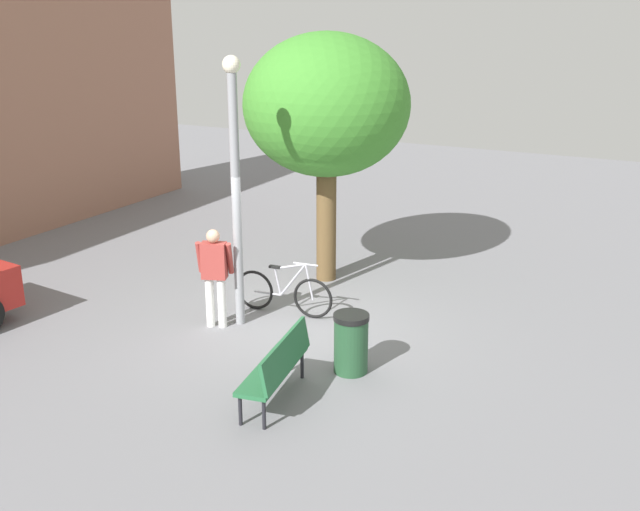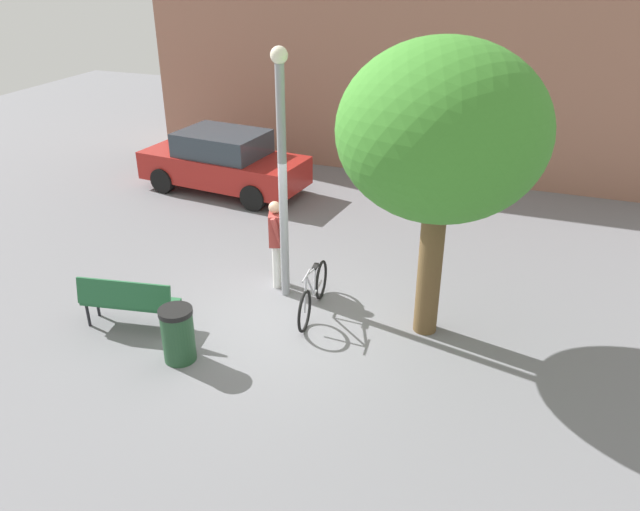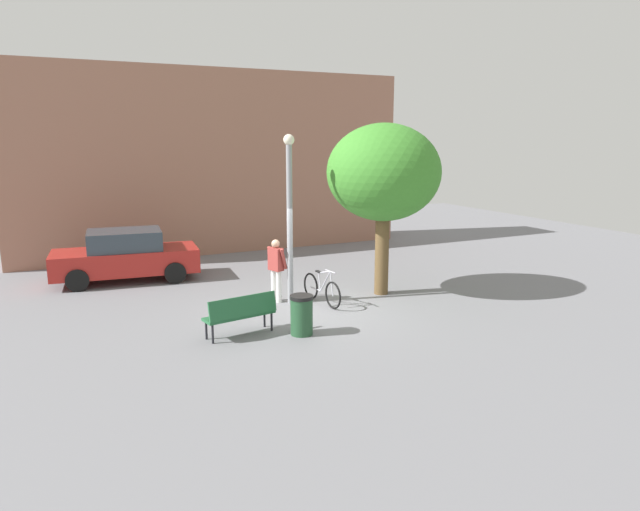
# 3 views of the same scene
# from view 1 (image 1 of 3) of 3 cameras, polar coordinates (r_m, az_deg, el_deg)

# --- Properties ---
(ground_plane) EXTENTS (36.00, 36.00, 0.00)m
(ground_plane) POSITION_cam_1_polar(r_m,az_deg,el_deg) (12.45, -2.13, -5.35)
(ground_plane) COLOR slate
(lamppost) EXTENTS (0.28, 0.28, 4.36)m
(lamppost) POSITION_cam_1_polar(r_m,az_deg,el_deg) (11.85, -6.50, 5.84)
(lamppost) COLOR gray
(lamppost) RESTS_ON ground_plane
(person_by_lamppost) EXTENTS (0.43, 0.63, 1.67)m
(person_by_lamppost) POSITION_cam_1_polar(r_m,az_deg,el_deg) (12.18, -8.08, -1.20)
(person_by_lamppost) COLOR white
(person_by_lamppost) RESTS_ON ground_plane
(park_bench) EXTENTS (1.66, 0.73, 0.92)m
(park_bench) POSITION_cam_1_polar(r_m,az_deg,el_deg) (9.92, -3.21, -8.30)
(park_bench) COLOR #236038
(park_bench) RESTS_ON ground_plane
(plaza_tree) EXTENTS (3.06, 3.06, 4.66)m
(plaza_tree) POSITION_cam_1_polar(r_m,az_deg,el_deg) (13.80, 0.51, 11.34)
(plaza_tree) COLOR brown
(plaza_tree) RESTS_ON ground_plane
(bicycle_silver) EXTENTS (0.23, 1.81, 0.97)m
(bicycle_silver) POSITION_cam_1_polar(r_m,az_deg,el_deg) (12.79, -2.79, -2.86)
(bicycle_silver) COLOR black
(bicycle_silver) RESTS_ON ground_plane
(trash_bin) EXTENTS (0.52, 0.52, 0.89)m
(trash_bin) POSITION_cam_1_polar(r_m,az_deg,el_deg) (10.74, 2.39, -6.70)
(trash_bin) COLOR #234C2D
(trash_bin) RESTS_ON ground_plane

